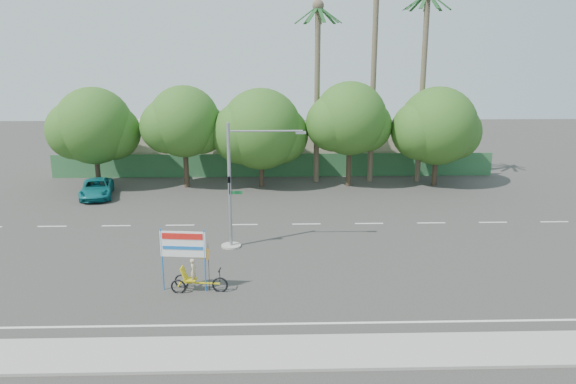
{
  "coord_description": "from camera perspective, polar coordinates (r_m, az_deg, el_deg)",
  "views": [
    {
      "loc": [
        -0.17,
        -25.92,
        10.95
      ],
      "look_at": [
        0.67,
        2.69,
        3.5
      ],
      "focal_mm": 35.0,
      "sensor_mm": 36.0,
      "label": 1
    }
  ],
  "objects": [
    {
      "name": "palm_tall",
      "position": [
        46.15,
        8.77,
        13.82
      ],
      "size": [
        3.73,
        3.79,
        17.45
      ],
      "color": "#70604C",
      "rests_on": "ground"
    },
    {
      "name": "palm_short",
      "position": [
        45.61,
        3.0,
        11.94
      ],
      "size": [
        3.73,
        3.79,
        14.45
      ],
      "color": "#70604C",
      "rests_on": "ground"
    },
    {
      "name": "ground",
      "position": [
        28.14,
        -1.22,
        -8.32
      ],
      "size": [
        120.0,
        120.0,
        0.0
      ],
      "primitive_type": "plane",
      "color": "#33302D",
      "rests_on": "ground"
    },
    {
      "name": "traffic_signal",
      "position": [
        31.03,
        -5.37,
        -0.48
      ],
      "size": [
        4.72,
        1.1,
        7.0
      ],
      "color": "gray",
      "rests_on": "ground"
    },
    {
      "name": "fence",
      "position": [
        48.45,
        -1.45,
        2.73
      ],
      "size": [
        38.0,
        0.08,
        2.0
      ],
      "primitive_type": "cube",
      "color": "#336B3D",
      "rests_on": "ground"
    },
    {
      "name": "tree_far_right",
      "position": [
        46.27,
        14.89,
        6.27
      ],
      "size": [
        7.38,
        6.2,
        7.94
      ],
      "color": "#473828",
      "rests_on": "ground"
    },
    {
      "name": "pickup_truck",
      "position": [
        44.26,
        -18.86,
        0.36
      ],
      "size": [
        3.12,
        5.15,
        1.34
      ],
      "primitive_type": "imported",
      "rotation": [
        0.0,
        0.0,
        0.2
      ],
      "color": "#106C73",
      "rests_on": "ground"
    },
    {
      "name": "palm_mid",
      "position": [
        47.05,
        13.63,
        12.3
      ],
      "size": [
        3.73,
        3.79,
        15.45
      ],
      "color": "#70604C",
      "rests_on": "ground"
    },
    {
      "name": "trike_billboard",
      "position": [
        26.25,
        -9.91,
        -7.41
      ],
      "size": [
        3.06,
        0.85,
        3.02
      ],
      "rotation": [
        0.0,
        0.0,
        -0.11
      ],
      "color": "black",
      "rests_on": "ground"
    },
    {
      "name": "building_right",
      "position": [
        53.35,
        7.17,
        4.6
      ],
      "size": [
        14.0,
        8.0,
        3.6
      ],
      "primitive_type": "cube",
      "color": "beige",
      "rests_on": "ground"
    },
    {
      "name": "tree_far_left",
      "position": [
        46.47,
        -19.16,
        6.14
      ],
      "size": [
        7.14,
        6.0,
        7.96
      ],
      "color": "#473828",
      "rests_on": "ground"
    },
    {
      "name": "sidewalk_near",
      "position": [
        21.4,
        -1.03,
        -16.01
      ],
      "size": [
        50.0,
        2.4,
        0.12
      ],
      "primitive_type": "cube",
      "color": "gray",
      "rests_on": "ground"
    },
    {
      "name": "tree_right",
      "position": [
        44.71,
        6.25,
        7.16
      ],
      "size": [
        6.9,
        5.8,
        8.36
      ],
      "color": "#473828",
      "rests_on": "ground"
    },
    {
      "name": "tree_center",
      "position": [
        44.4,
        -2.82,
        6.17
      ],
      "size": [
        7.62,
        6.4,
        7.85
      ],
      "color": "#473828",
      "rests_on": "ground"
    },
    {
      "name": "building_left",
      "position": [
        53.59,
        -12.27,
        4.64
      ],
      "size": [
        12.0,
        8.0,
        4.0
      ],
      "primitive_type": "cube",
      "color": "beige",
      "rests_on": "ground"
    },
    {
      "name": "tree_left",
      "position": [
        44.84,
        -10.56,
        6.79
      ],
      "size": [
        6.66,
        5.6,
        8.07
      ],
      "color": "#473828",
      "rests_on": "ground"
    }
  ]
}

